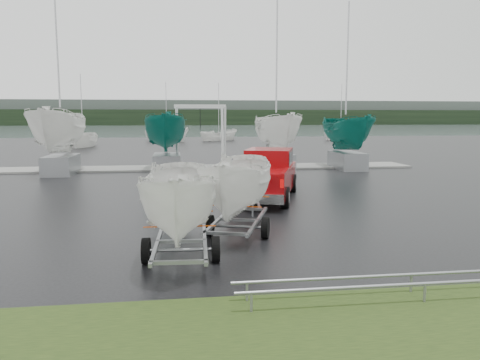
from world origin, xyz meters
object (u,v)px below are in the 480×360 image
Objects in this scene: trailer_parked at (180,141)px; trailer_hitched at (238,136)px; boat_hoist at (200,127)px; pickup_truck at (267,173)px.

trailer_hitched is at bearing 54.82° from trailer_parked.
boat_hoist is at bearing 108.77° from trailer_hitched.
pickup_truck is at bearing -79.18° from boat_hoist.
trailer_parked is 19.65m from boat_hoist.
trailer_hitched is 17.49m from boat_hoist.
trailer_hitched is at bearing -90.00° from pickup_truck.
trailer_parked reaches higher than boat_hoist.
trailer_parked is (-1.64, -2.11, -0.03)m from trailer_hitched.
trailer_hitched is (-2.04, -6.15, 1.80)m from pickup_truck.
pickup_truck is 11.66m from boat_hoist.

